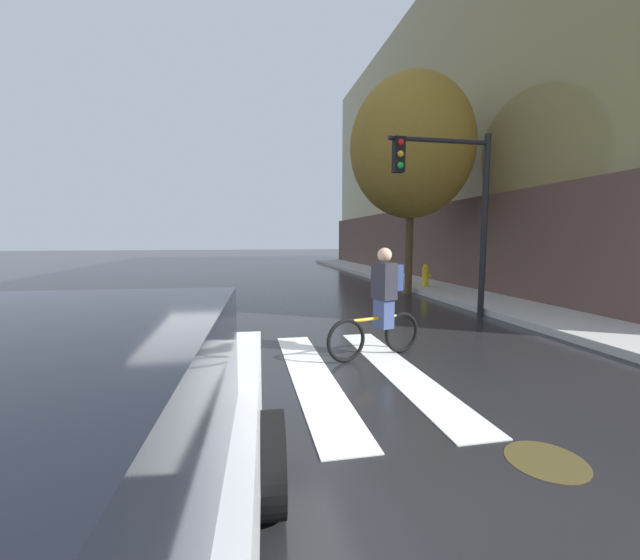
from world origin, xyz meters
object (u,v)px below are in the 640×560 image
(manhole_cover, at_px, (546,461))
(traffic_light_near, at_px, (453,193))
(fire_hydrant, at_px, (425,275))
(street_tree_near, at_px, (411,147))
(cyclist, at_px, (382,303))

(manhole_cover, bearing_deg, traffic_light_near, 67.78)
(fire_hydrant, distance_m, street_tree_near, 4.36)
(traffic_light_near, distance_m, street_tree_near, 4.29)
(fire_hydrant, relative_size, street_tree_near, 0.11)
(manhole_cover, distance_m, traffic_light_near, 6.73)
(cyclist, relative_size, street_tree_near, 0.24)
(manhole_cover, height_order, traffic_light_near, traffic_light_near)
(manhole_cover, distance_m, cyclist, 3.15)
(fire_hydrant, bearing_deg, manhole_cover, -111.15)
(cyclist, xyz_separation_m, street_tree_near, (3.30, 6.43, 3.90))
(cyclist, height_order, traffic_light_near, traffic_light_near)
(street_tree_near, bearing_deg, cyclist, -117.17)
(cyclist, bearing_deg, fire_hydrant, 59.14)
(traffic_light_near, distance_m, fire_hydrant, 5.29)
(manhole_cover, distance_m, fire_hydrant, 10.86)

